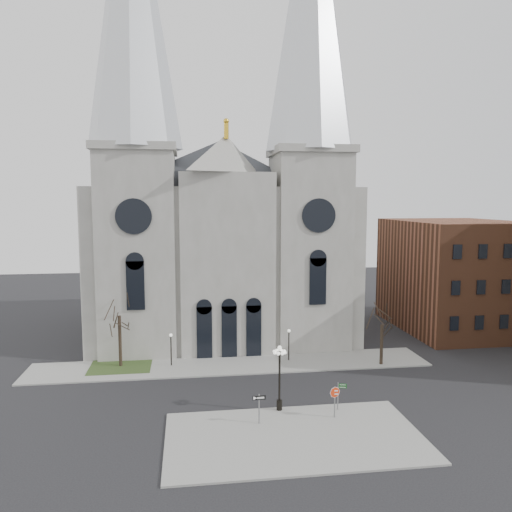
{
  "coord_description": "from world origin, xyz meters",
  "views": [
    {
      "loc": [
        -4.29,
        -37.63,
        16.62
      ],
      "look_at": [
        2.09,
        8.0,
        11.44
      ],
      "focal_mm": 35.0,
      "sensor_mm": 36.0,
      "label": 1
    }
  ],
  "objects": [
    {
      "name": "sidewalk_near",
      "position": [
        3.0,
        -5.0,
        0.07
      ],
      "size": [
        18.0,
        10.0,
        0.14
      ],
      "primitive_type": "cube",
      "color": "gray",
      "rests_on": "ground"
    },
    {
      "name": "stop_sign",
      "position": [
        6.68,
        -2.4,
        1.87
      ],
      "size": [
        0.87,
        0.14,
        2.42
      ],
      "rotation": [
        0.0,
        0.0,
        -0.13
      ],
      "color": "slate",
      "rests_on": "sidewalk_near"
    },
    {
      "name": "cathedral",
      "position": [
        0.0,
        22.86,
        18.48
      ],
      "size": [
        33.0,
        26.66,
        54.0
      ],
      "color": "gray",
      "rests_on": "ground"
    },
    {
      "name": "one_way_sign",
      "position": [
        0.83,
        -2.64,
        1.65
      ],
      "size": [
        0.98,
        0.1,
        2.24
      ],
      "rotation": [
        0.0,
        0.0,
        0.04
      ],
      "color": "slate",
      "rests_on": "sidewalk_near"
    },
    {
      "name": "ground",
      "position": [
        0.0,
        0.0,
        0.0
      ],
      "size": [
        160.0,
        160.0,
        0.0
      ],
      "primitive_type": "plane",
      "color": "black",
      "rests_on": "ground"
    },
    {
      "name": "grass_patch",
      "position": [
        -11.0,
        12.0,
        0.09
      ],
      "size": [
        6.0,
        5.0,
        0.18
      ],
      "primitive_type": "cube",
      "color": "#2F441D",
      "rests_on": "ground"
    },
    {
      "name": "globe_lamp",
      "position": [
        2.76,
        -0.5,
        3.41
      ],
      "size": [
        1.42,
        1.42,
        5.21
      ],
      "rotation": [
        0.0,
        0.0,
        0.33
      ],
      "color": "black",
      "rests_on": "sidewalk_near"
    },
    {
      "name": "tree_right",
      "position": [
        15.0,
        9.0,
        4.47
      ],
      "size": [
        3.2,
        3.2,
        6.0
      ],
      "color": "black",
      "rests_on": "ground"
    },
    {
      "name": "street_name_sign",
      "position": [
        7.42,
        -1.12,
        1.45
      ],
      "size": [
        0.69,
        0.22,
        2.21
      ],
      "rotation": [
        0.0,
        0.0,
        -0.24
      ],
      "color": "slate",
      "rests_on": "sidewalk_near"
    },
    {
      "name": "sidewalk_far",
      "position": [
        0.0,
        11.0,
        0.07
      ],
      "size": [
        40.0,
        6.0,
        0.14
      ],
      "primitive_type": "cube",
      "color": "gray",
      "rests_on": "ground"
    },
    {
      "name": "ped_lamp_right",
      "position": [
        6.0,
        11.5,
        2.33
      ],
      "size": [
        0.32,
        0.32,
        3.26
      ],
      "color": "black",
      "rests_on": "sidewalk_far"
    },
    {
      "name": "bg_building_brick",
      "position": [
        30.0,
        22.0,
        7.0
      ],
      "size": [
        14.0,
        18.0,
        14.0
      ],
      "primitive_type": "cube",
      "color": "brown",
      "rests_on": "ground"
    },
    {
      "name": "tree_left",
      "position": [
        -11.0,
        12.0,
        5.58
      ],
      "size": [
        3.2,
        3.2,
        7.5
      ],
      "color": "black",
      "rests_on": "ground"
    },
    {
      "name": "ped_lamp_left",
      "position": [
        -6.0,
        11.5,
        2.33
      ],
      "size": [
        0.32,
        0.32,
        3.26
      ],
      "color": "black",
      "rests_on": "sidewalk_far"
    }
  ]
}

